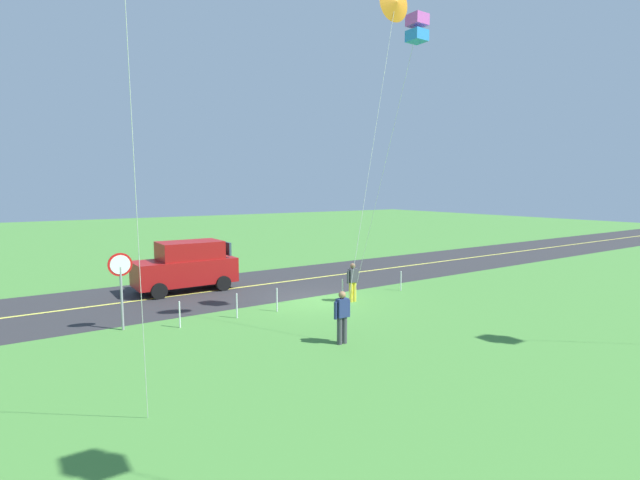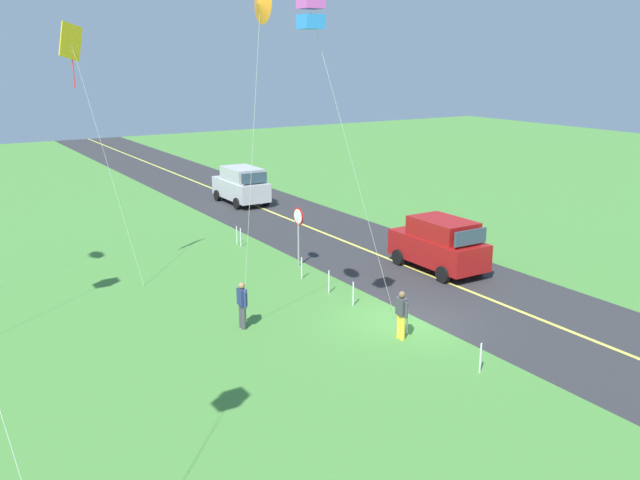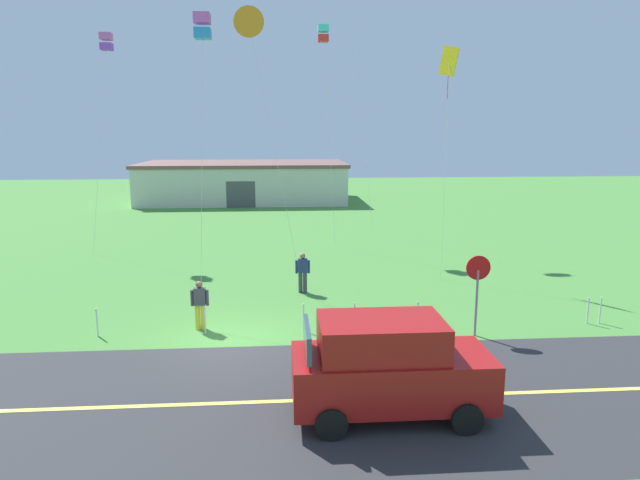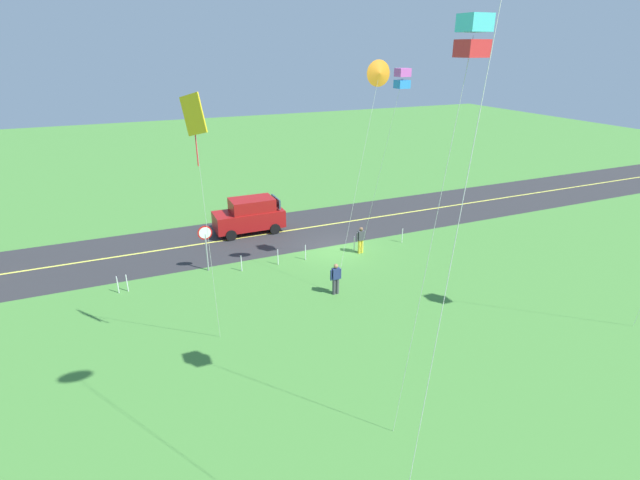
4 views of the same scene
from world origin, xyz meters
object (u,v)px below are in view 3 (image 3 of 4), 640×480
(stop_sign, at_px, (478,280))
(kite_orange_near, at_px, (323,34))
(kite_red_low, at_px, (249,23))
(car_suv_foreground, at_px, (388,366))
(kite_green_far, at_px, (449,65))
(kite_pink_drift, at_px, (106,42))
(person_adult_companion, at_px, (200,303))
(warehouse_distant, at_px, (244,181))
(person_adult_near, at_px, (303,271))
(kite_blue_mid, at_px, (202,27))

(stop_sign, distance_m, kite_orange_near, 18.06)
(kite_orange_near, bearing_deg, kite_red_low, -109.54)
(car_suv_foreground, xyz_separation_m, kite_green_far, (5.01, 13.03, 7.91))
(kite_red_low, bearing_deg, car_suv_foreground, -71.26)
(car_suv_foreground, bearing_deg, kite_orange_near, 89.65)
(car_suv_foreground, relative_size, kite_pink_drift, 0.39)
(person_adult_companion, distance_m, kite_green_far, 14.73)
(warehouse_distant, bearing_deg, kite_orange_near, -74.72)
(kite_pink_drift, bearing_deg, kite_red_low, -50.10)
(person_adult_companion, distance_m, kite_red_low, 10.17)
(kite_green_far, relative_size, kite_pink_drift, 0.89)
(car_suv_foreground, distance_m, kite_orange_near, 22.08)
(kite_red_low, bearing_deg, kite_pink_drift, 129.90)
(person_adult_companion, xyz_separation_m, kite_green_far, (9.94, 7.14, 8.20))
(person_adult_near, xyz_separation_m, kite_green_far, (6.48, 3.24, 8.20))
(stop_sign, xyz_separation_m, kite_red_low, (-7.02, 5.17, 8.29))
(car_suv_foreground, height_order, warehouse_distant, warehouse_distant)
(kite_green_far, xyz_separation_m, kite_orange_near, (-4.89, 6.56, 2.27))
(kite_blue_mid, xyz_separation_m, kite_pink_drift, (-6.08, 9.82, 0.88))
(person_adult_companion, bearing_deg, kite_blue_mid, 109.25)
(kite_red_low, relative_size, kite_green_far, 1.08)
(kite_red_low, xyz_separation_m, kite_pink_drift, (-7.66, 9.17, 0.62))
(person_adult_companion, height_order, kite_green_far, kite_green_far)
(kite_green_far, height_order, kite_orange_near, kite_orange_near)
(warehouse_distant, bearing_deg, person_adult_near, -82.43)
(kite_blue_mid, bearing_deg, kite_green_far, 21.13)
(stop_sign, distance_m, kite_pink_drift, 22.37)
(stop_sign, xyz_separation_m, kite_green_far, (1.33, 8.36, 7.26))
(kite_pink_drift, bearing_deg, kite_orange_near, 2.97)
(car_suv_foreground, relative_size, person_adult_companion, 2.75)
(person_adult_companion, relative_size, kite_pink_drift, 0.14)
(car_suv_foreground, bearing_deg, person_adult_near, 98.52)
(car_suv_foreground, distance_m, kite_red_low, 13.71)
(person_adult_near, xyz_separation_m, kite_blue_mid, (-3.46, -0.60, 8.96))
(kite_orange_near, distance_m, warehouse_distant, 23.39)
(kite_pink_drift, height_order, kite_orange_near, kite_orange_near)
(kite_blue_mid, xyz_separation_m, kite_orange_near, (5.04, 10.40, 1.51))
(person_adult_near, height_order, person_adult_companion, same)
(person_adult_companion, relative_size, warehouse_distant, 0.09)
(stop_sign, relative_size, kite_orange_near, 0.22)
(kite_blue_mid, relative_size, kite_green_far, 1.04)
(person_adult_near, relative_size, kite_red_low, 0.15)
(person_adult_companion, height_order, kite_pink_drift, kite_pink_drift)
(person_adult_companion, xyz_separation_m, kite_pink_drift, (-6.07, 13.13, 9.85))
(person_adult_companion, relative_size, kite_green_far, 0.16)
(kite_orange_near, bearing_deg, stop_sign, -76.57)
(stop_sign, height_order, person_adult_near, stop_sign)
(kite_blue_mid, relative_size, kite_pink_drift, 0.92)
(kite_orange_near, xyz_separation_m, warehouse_distant, (-5.62, 20.58, -9.58))
(car_suv_foreground, height_order, kite_orange_near, kite_orange_near)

